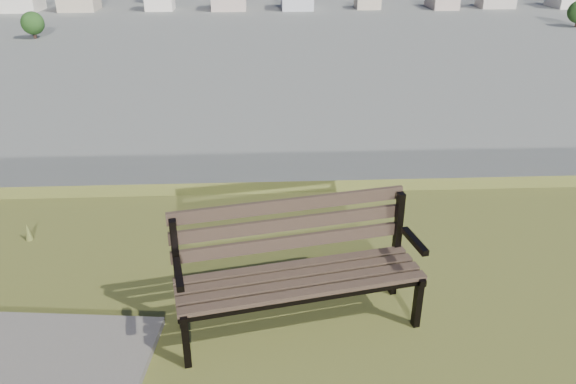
{
  "coord_description": "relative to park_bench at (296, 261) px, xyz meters",
  "views": [
    {
      "loc": [
        -1.37,
        -2.35,
        28.12
      ],
      "look_at": [
        -1.09,
        3.42,
        25.3
      ],
      "focal_mm": 35.0,
      "sensor_mm": 36.0,
      "label": 1
    }
  ],
  "objects": [
    {
      "name": "park_bench",
      "position": [
        0.0,
        0.0,
        0.0
      ],
      "size": [
        2.09,
        1.03,
        1.05
      ],
      "rotation": [
        0.0,
        0.0,
        0.2
      ],
      "color": "#3A2D21",
      "rests_on": "hilltop_mesa"
    }
  ]
}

